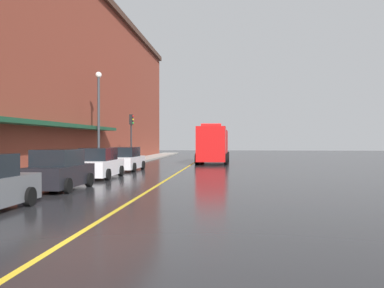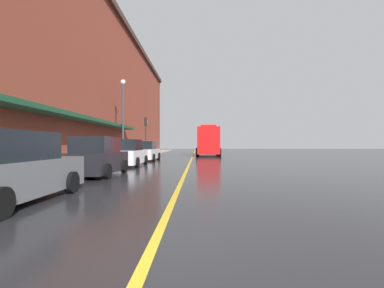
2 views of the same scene
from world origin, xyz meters
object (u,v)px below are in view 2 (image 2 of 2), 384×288
at_px(parked_car_3, 145,151).
at_px(parking_meter_0, 121,149).
at_px(parked_car_1, 97,157).
at_px(parking_meter_1, 107,150).
at_px(street_lamp_left, 123,110).
at_px(parking_meter_2, 37,155).
at_px(traffic_light_near, 146,129).
at_px(parked_car_2, 128,154).
at_px(fire_truck, 208,142).
at_px(parked_car_0, 6,170).

relative_size(parked_car_3, parking_meter_0, 3.30).
bearing_deg(parked_car_1, parking_meter_1, 14.35).
xyz_separation_m(parking_meter_0, street_lamp_left, (-0.60, 2.90, 3.34)).
distance_m(parking_meter_2, street_lamp_left, 14.80).
relative_size(parking_meter_0, street_lamp_left, 0.19).
height_order(parked_car_3, traffic_light_near, traffic_light_near).
relative_size(parking_meter_2, street_lamp_left, 0.19).
relative_size(parked_car_2, parking_meter_0, 3.33).
height_order(fire_truck, traffic_light_near, traffic_light_near).
bearing_deg(traffic_light_near, parking_meter_2, -90.16).
distance_m(parked_car_0, street_lamp_left, 18.49).
distance_m(parked_car_2, parking_meter_2, 8.46).
xyz_separation_m(parked_car_0, traffic_light_near, (-1.27, 25.35, 2.33)).
distance_m(fire_truck, parking_meter_1, 18.19).
height_order(parked_car_0, fire_truck, fire_truck).
bearing_deg(street_lamp_left, parking_meter_1, -84.47).
bearing_deg(fire_truck, parked_car_3, -28.06).
relative_size(parked_car_0, parking_meter_2, 3.66).
bearing_deg(parked_car_2, parked_car_3, 0.28).
height_order(parked_car_0, parked_car_1, parked_car_1).
xyz_separation_m(parked_car_1, parking_meter_2, (-1.35, -2.59, 0.23)).
xyz_separation_m(parked_car_0, parking_meter_1, (-1.33, 11.85, 0.23)).
height_order(parking_meter_1, traffic_light_near, traffic_light_near).
distance_m(parked_car_1, parking_meter_1, 5.79).
bearing_deg(parked_car_2, parking_meter_1, 96.11).
bearing_deg(parking_meter_2, fire_truck, 73.88).
bearing_deg(traffic_light_near, fire_truck, 24.07).
bearing_deg(parked_car_3, parked_car_0, -178.73).
xyz_separation_m(parked_car_2, street_lamp_left, (-1.95, 6.06, 3.59)).
relative_size(parked_car_1, parked_car_3, 0.96).
bearing_deg(traffic_light_near, parked_car_3, -80.02).
xyz_separation_m(parked_car_2, parked_car_3, (0.00, 6.02, -0.02)).
bearing_deg(street_lamp_left, parking_meter_2, -87.62).
height_order(parked_car_1, parking_meter_0, parked_car_1).
bearing_deg(street_lamp_left, parking_meter_0, -78.30).
bearing_deg(parking_meter_0, street_lamp_left, 101.70).
bearing_deg(parking_meter_0, fire_truck, 61.75).
bearing_deg(parked_car_3, parked_car_1, -178.68).
relative_size(parked_car_0, fire_truck, 0.57).
distance_m(parked_car_0, parking_meter_1, 11.92).
distance_m(parked_car_1, fire_truck, 23.09).
height_order(parked_car_2, street_lamp_left, street_lamp_left).
bearing_deg(fire_truck, parked_car_1, -13.73).
height_order(parked_car_2, parking_meter_1, parked_car_2).
bearing_deg(parked_car_0, traffic_light_near, 3.65).
bearing_deg(traffic_light_near, parking_meter_1, -90.26).
height_order(fire_truck, parking_meter_1, fire_truck).
distance_m(parked_car_1, parked_car_3, 11.78).
bearing_deg(parking_meter_1, street_lamp_left, 95.53).
bearing_deg(parked_car_3, parking_meter_0, 156.00).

